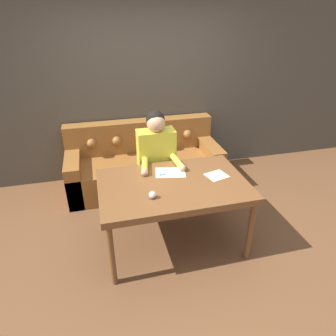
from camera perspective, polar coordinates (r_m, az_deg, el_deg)
ground_plane at (r=3.56m, az=1.98°, el=-13.52°), size 16.00×16.00×0.00m
wall_back at (r=4.52m, az=-4.20°, el=14.50°), size 8.00×0.06×2.60m
dining_table at (r=3.11m, az=0.99°, el=-3.96°), size 1.52×0.99×0.78m
couch at (r=4.45m, az=-4.61°, el=0.66°), size 2.18×0.88×0.91m
person at (r=3.65m, az=-2.18°, el=1.02°), size 0.50×0.61×1.34m
pattern_paper_main at (r=3.27m, az=0.44°, el=-0.86°), size 0.36×0.29×0.00m
pattern_paper_offcut at (r=3.25m, az=9.25°, el=-1.42°), size 0.26×0.24×0.00m
scissors at (r=3.23m, az=-0.61°, el=-1.22°), size 0.25×0.08×0.01m
pin_cushion at (r=2.83m, az=-2.97°, el=-5.18°), size 0.07×0.07×0.07m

